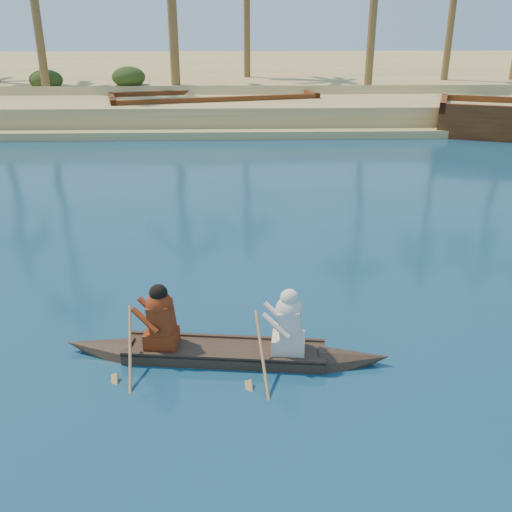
{
  "coord_description": "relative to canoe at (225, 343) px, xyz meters",
  "views": [
    {
      "loc": [
        8.26,
        -4.49,
        5.26
      ],
      "look_at": [
        8.58,
        5.45,
        1.09
      ],
      "focal_mm": 40.0,
      "sensor_mm": 36.0,
      "label": 1
    }
  ],
  "objects": [
    {
      "name": "sandy_embankment",
      "position": [
        -8.0,
        43.22,
        0.24
      ],
      "size": [
        150.0,
        51.0,
        1.5
      ],
      "color": "#D6C079",
      "rests_on": "ground"
    },
    {
      "name": "shrub_cluster",
      "position": [
        -8.0,
        27.84,
        0.91
      ],
      "size": [
        100.0,
        6.0,
        2.4
      ],
      "primitive_type": null,
      "color": "#1C3714",
      "rests_on": "ground"
    },
    {
      "name": "canoe",
      "position": [
        0.0,
        0.0,
        0.0
      ],
      "size": [
        5.49,
        1.34,
        1.5
      ],
      "rotation": [
        0.0,
        0.0,
        -0.12
      ],
      "color": "#3F2C22",
      "rests_on": "ground"
    },
    {
      "name": "barge_mid",
      "position": [
        -1.01,
        23.34,
        0.34
      ],
      "size": [
        11.38,
        6.03,
        1.81
      ],
      "rotation": [
        0.0,
        0.0,
        0.23
      ],
      "color": "brown",
      "rests_on": "ground"
    }
  ]
}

